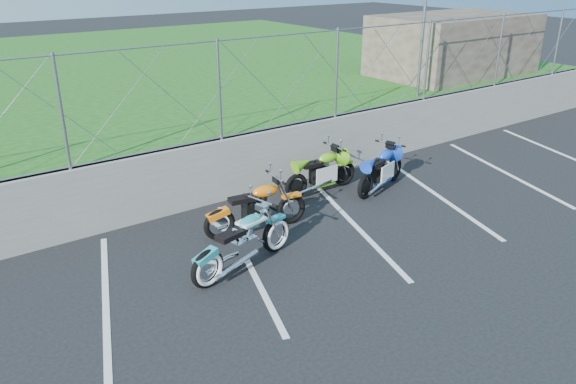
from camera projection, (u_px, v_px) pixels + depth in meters
ground at (280, 285)px, 8.70m from camera, size 90.00×90.00×0.00m
retaining_wall at (179, 180)px, 11.07m from camera, size 30.00×0.22×1.30m
grass_field at (47, 91)px, 18.58m from camera, size 30.00×20.00×1.30m
stone_building at (453, 45)px, 17.63m from camera, size 5.00×3.00×1.80m
chain_link_fence at (172, 97)px, 10.44m from camera, size 28.00×0.03×2.00m
sign_pole at (422, 38)px, 14.43m from camera, size 0.08×0.08×3.00m
parking_lines at (303, 240)px, 10.09m from camera, size 18.29×4.31×0.01m
cruiser_turquoise at (245, 243)px, 9.05m from camera, size 2.15×0.73×1.08m
naked_orange at (258, 210)px, 10.27m from camera, size 2.04×0.69×1.02m
sportbike_green at (322, 173)px, 12.05m from camera, size 1.89×0.67×0.98m
sportbike_blue at (381, 171)px, 12.20m from camera, size 1.83×0.76×0.98m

